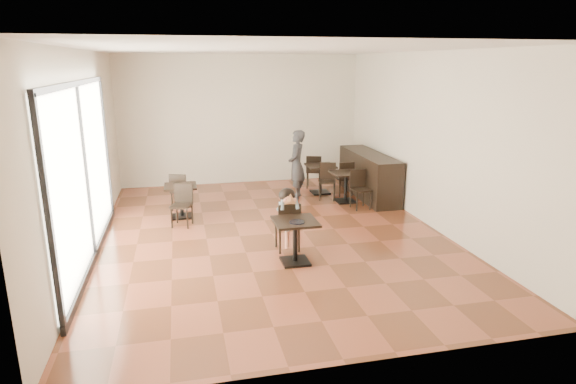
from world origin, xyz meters
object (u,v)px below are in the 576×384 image
object	(u,v)px
cafe_table_mid	(346,187)
cafe_table_back	(320,179)
child_chair	(287,226)
chair_left_a	(181,191)
adult_patron	(297,165)
chair_mid_b	(361,190)
chair_left_b	(181,206)
chair_mid_a	(343,178)
child_table	(295,242)
cafe_table_left	(181,201)
child	(287,220)
chair_back_a	(314,171)
chair_back_b	(327,182)

from	to	relation	value
cafe_table_mid	cafe_table_back	world-z (taller)	cafe_table_back
child_chair	chair_left_a	bearing A→B (deg)	-58.25
adult_patron	cafe_table_back	xyz separation A→B (m)	(0.65, 0.30, -0.44)
chair_mid_b	adult_patron	bearing A→B (deg)	130.47
cafe_table_back	chair_left_b	distance (m)	3.64
chair_left_a	chair_mid_a	bearing A→B (deg)	-156.30
child_table	adult_patron	size ratio (longest dim) A/B	0.44
child_table	cafe_table_back	xyz separation A→B (m)	(1.54, 3.86, -0.00)
cafe_table_left	chair_mid_b	size ratio (longest dim) A/B	0.81
adult_patron	chair_left_a	world-z (taller)	adult_patron
adult_patron	chair_left_b	size ratio (longest dim) A/B	1.97
adult_patron	chair_mid_b	world-z (taller)	adult_patron
child	child_table	bearing A→B (deg)	-90.00
child_chair	chair_mid_b	size ratio (longest dim) A/B	1.02
child_table	cafe_table_left	distance (m)	3.18
adult_patron	chair_mid_a	bearing A→B (deg)	109.40
cafe_table_back	chair_left_b	bearing A→B (deg)	-152.11
chair_mid_b	chair_left_a	bearing A→B (deg)	162.61
cafe_table_mid	chair_back_a	size ratio (longest dim) A/B	0.83
child	chair_left_a	size ratio (longest dim) A/B	1.32
chair_back_b	child_table	bearing A→B (deg)	-96.17
cafe_table_mid	child_table	bearing A→B (deg)	-121.87
cafe_table_back	chair_back_b	world-z (taller)	chair_back_b
child_table	cafe_table_back	world-z (taller)	child_table
chair_left_b	adult_patron	bearing A→B (deg)	47.48
child	chair_left_b	world-z (taller)	child
chair_mid_a	chair_back_a	xyz separation A→B (m)	(-0.47, 0.84, 0.00)
chair_mid_a	chair_mid_b	size ratio (longest dim) A/B	1.00
chair_back_a	chair_mid_b	bearing A→B (deg)	122.49
adult_patron	chair_back_b	size ratio (longest dim) A/B	1.90
child_table	child_chair	world-z (taller)	child_chair
chair_mid_a	adult_patron	bearing A→B (deg)	-4.80
chair_mid_a	chair_mid_b	distance (m)	1.10
adult_patron	chair_mid_b	distance (m)	1.61
child_table	child_chair	xyz separation A→B (m)	(-0.00, 0.55, 0.07)
chair_mid_b	chair_back_b	distance (m)	0.96
cafe_table_left	chair_mid_a	size ratio (longest dim) A/B	0.81
cafe_table_left	chair_left_a	bearing A→B (deg)	90.00
cafe_table_mid	chair_mid_a	size ratio (longest dim) A/B	0.83
child	chair_left_b	distance (m)	2.32
cafe_table_back	child_table	bearing A→B (deg)	-111.79
chair_back_b	cafe_table_back	bearing A→B (deg)	108.83
child_table	chair_back_a	distance (m)	4.67
chair_left_b	chair_back_a	size ratio (longest dim) A/B	0.97
chair_mid_a	chair_back_a	world-z (taller)	chair_back_a
child_chair	adult_patron	xyz separation A→B (m)	(0.89, 3.01, 0.36)
child_table	chair_left_b	xyz separation A→B (m)	(-1.68, 2.16, 0.05)
child	cafe_table_back	distance (m)	3.66
chair_mid_b	chair_back_a	xyz separation A→B (m)	(-0.47, 1.94, 0.00)
chair_mid_a	cafe_table_mid	bearing A→B (deg)	70.71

